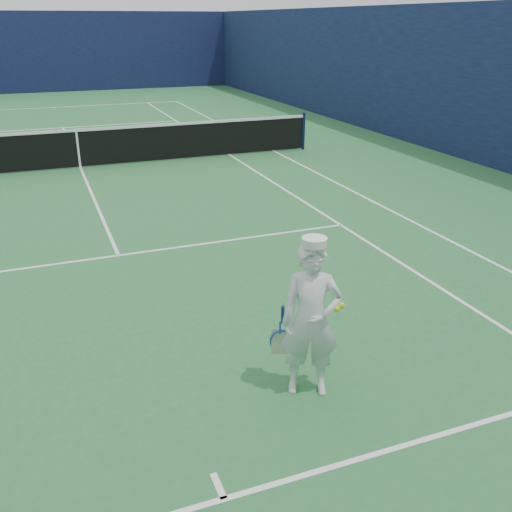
{
  "coord_description": "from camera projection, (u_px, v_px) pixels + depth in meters",
  "views": [
    {
      "loc": [
        -1.02,
        -15.21,
        3.56
      ],
      "look_at": [
        1.28,
        -9.3,
        0.92
      ],
      "focal_mm": 40.0,
      "sensor_mm": 36.0,
      "label": 1
    }
  ],
  "objects": [
    {
      "name": "windscreen_fence",
      "position": [
        71.0,
        88.0,
        14.03
      ],
      "size": [
        20.12,
        36.12,
        4.0
      ],
      "color": "#0F1639",
      "rests_on": "ground"
    },
    {
      "name": "tennis_player",
      "position": [
        311.0,
        320.0,
        5.62
      ],
      "size": [
        0.71,
        0.69,
        1.69
      ],
      "rotation": [
        0.0,
        0.0,
        -0.4
      ],
      "color": "white",
      "rests_on": "ground"
    },
    {
      "name": "court_markings",
      "position": [
        80.0,
        168.0,
        14.8
      ],
      "size": [
        11.03,
        23.83,
        0.01
      ],
      "color": "white",
      "rests_on": "ground"
    },
    {
      "name": "tennis_net",
      "position": [
        78.0,
        147.0,
        14.59
      ],
      "size": [
        12.88,
        0.09,
        1.07
      ],
      "color": "#141E4C",
      "rests_on": "ground"
    },
    {
      "name": "ground",
      "position": [
        80.0,
        168.0,
        14.8
      ],
      "size": [
        80.0,
        80.0,
        0.0
      ],
      "primitive_type": "plane",
      "color": "#286935",
      "rests_on": "ground"
    }
  ]
}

